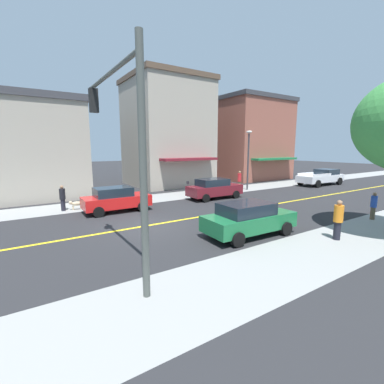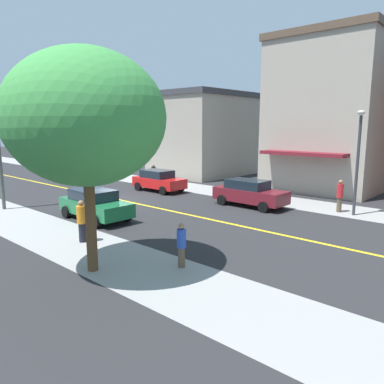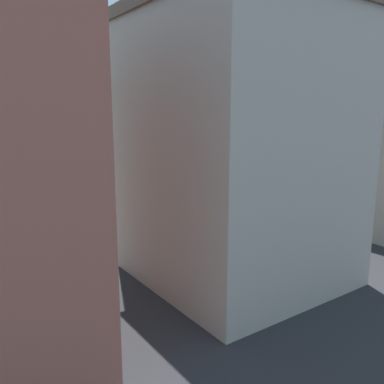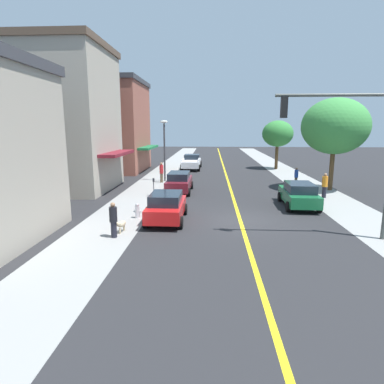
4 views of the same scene
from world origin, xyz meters
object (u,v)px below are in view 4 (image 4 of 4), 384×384
(parking_meter, at_px, (154,184))
(small_dog, at_px, (121,224))
(green_sedan_right_curb, at_px, (299,194))
(maroon_sedan_left_curb, at_px, (179,182))
(white_pickup_truck, at_px, (192,162))
(street_lamp, at_px, (164,143))
(street_tree_left_near, at_px, (278,134))
(pedestrian_black_shirt, at_px, (113,219))
(street_tree_right_corner, at_px, (335,126))
(traffic_light_mast, at_px, (357,138))
(pedestrian_orange_shirt, at_px, (325,185))
(pedestrian_blue_shirt, at_px, (296,176))
(fire_hydrant, at_px, (137,211))
(red_sedan_left_curb, at_px, (166,206))
(pedestrian_red_shirt, at_px, (161,172))

(parking_meter, distance_m, small_dog, 8.72)
(green_sedan_right_curb, height_order, maroon_sedan_left_curb, maroon_sedan_left_curb)
(white_pickup_truck, bearing_deg, street_lamp, 168.64)
(parking_meter, bearing_deg, small_dog, -90.44)
(street_tree_left_near, xyz_separation_m, pedestrian_black_shirt, (-12.47, -26.26, -3.39))
(street_tree_right_corner, bearing_deg, parking_meter, -167.53)
(traffic_light_mast, bearing_deg, small_dog, -1.22)
(white_pickup_truck, distance_m, small_dog, 24.99)
(green_sedan_right_curb, relative_size, maroon_sedan_left_curb, 0.99)
(traffic_light_mast, xyz_separation_m, street_lamp, (-10.74, 15.89, -1.00))
(pedestrian_orange_shirt, xyz_separation_m, pedestrian_blue_shirt, (-0.74, 5.09, -0.11))
(street_lamp, bearing_deg, pedestrian_blue_shirt, -8.61)
(maroon_sedan_left_curb, height_order, small_dog, maroon_sedan_left_curb)
(fire_hydrant, distance_m, pedestrian_blue_shirt, 16.18)
(fire_hydrant, xyz_separation_m, traffic_light_mast, (10.47, -2.85, 4.15))
(street_tree_left_near, relative_size, parking_meter, 4.41)
(street_tree_right_corner, xyz_separation_m, maroon_sedan_left_curb, (-12.20, -1.69, -4.27))
(parking_meter, bearing_deg, pedestrian_black_shirt, -91.31)
(street_lamp, distance_m, pedestrian_black_shirt, 16.62)
(green_sedan_right_curb, xyz_separation_m, maroon_sedan_left_curb, (-8.13, 4.25, 0.02))
(red_sedan_left_curb, relative_size, pedestrian_blue_shirt, 2.64)
(street_tree_right_corner, bearing_deg, street_tree_left_near, 97.14)
(pedestrian_red_shirt, bearing_deg, street_lamp, 178.56)
(pedestrian_red_shirt, bearing_deg, traffic_light_mast, 46.63)
(street_tree_right_corner, relative_size, traffic_light_mast, 1.07)
(street_tree_right_corner, height_order, traffic_light_mast, street_tree_right_corner)
(street_tree_right_corner, xyz_separation_m, pedestrian_black_shirt, (-14.19, -12.54, -4.23))
(pedestrian_blue_shirt, bearing_deg, street_lamp, -63.51)
(pedestrian_orange_shirt, xyz_separation_m, pedestrian_black_shirt, (-12.70, -9.51, -0.06))
(maroon_sedan_left_curb, relative_size, pedestrian_red_shirt, 2.44)
(street_tree_right_corner, bearing_deg, street_lamp, 164.67)
(red_sedan_left_curb, xyz_separation_m, white_pickup_truck, (0.01, 22.81, 0.06))
(street_tree_left_near, relative_size, pedestrian_blue_shirt, 3.72)
(street_lamp, relative_size, pedestrian_red_shirt, 3.05)
(parking_meter, height_order, pedestrian_orange_shirt, pedestrian_orange_shirt)
(parking_meter, bearing_deg, pedestrian_orange_shirt, 0.30)
(white_pickup_truck, distance_m, pedestrian_black_shirt, 25.73)
(fire_hydrant, relative_size, traffic_light_mast, 0.12)
(street_tree_left_near, height_order, small_dog, street_tree_left_near)
(street_tree_right_corner, height_order, pedestrian_orange_shirt, street_tree_right_corner)
(red_sedan_left_curb, bearing_deg, street_lamp, 8.56)
(street_tree_right_corner, height_order, parking_meter, street_tree_right_corner)
(pedestrian_black_shirt, bearing_deg, pedestrian_red_shirt, -157.81)
(traffic_light_mast, relative_size, street_lamp, 1.21)
(street_tree_right_corner, height_order, street_lamp, street_tree_right_corner)
(green_sedan_right_curb, distance_m, pedestrian_blue_shirt, 8.22)
(street_lamp, xyz_separation_m, white_pickup_truck, (2.01, 9.24, -2.69))
(traffic_light_mast, bearing_deg, street_tree_left_near, -93.68)
(maroon_sedan_left_curb, distance_m, pedestrian_blue_shirt, 10.65)
(pedestrian_black_shirt, xyz_separation_m, pedestrian_blue_shirt, (11.96, 14.61, -0.05))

